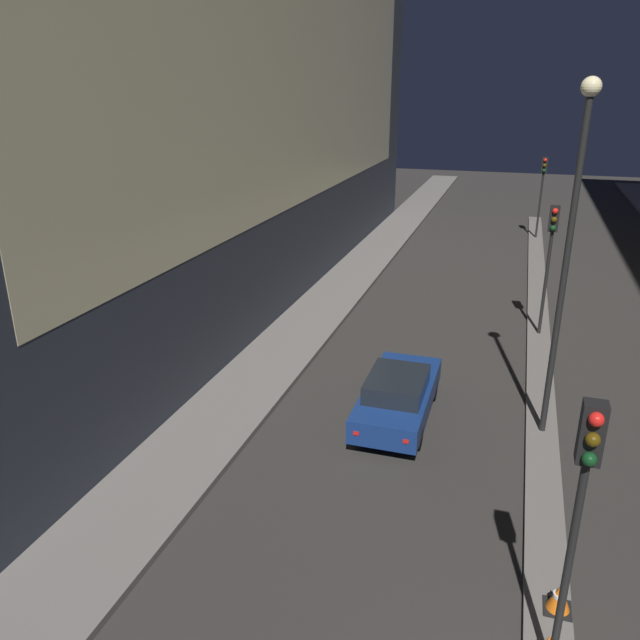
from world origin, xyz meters
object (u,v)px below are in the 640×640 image
traffic_light_mid (551,242)px  traffic_light_far (543,179)px  street_lamp (571,226)px  car_left_lane (398,395)px  traffic_light_near (583,486)px  traffic_cone_far (559,597)px

traffic_light_mid → traffic_light_far: bearing=90.0°
traffic_light_mid → street_lamp: (0.00, -7.30, 2.06)m
street_lamp → car_left_lane: street_lamp is taller
traffic_light_mid → street_lamp: street_lamp is taller
traffic_light_near → traffic_light_far: size_ratio=1.00×
traffic_light_far → car_left_lane: traffic_light_far is taller
traffic_light_near → traffic_light_far: same height
traffic_light_near → car_left_lane: size_ratio=1.04×
street_lamp → traffic_cone_far: size_ratio=16.23×
traffic_light_mid → car_left_lane: (-3.87, -7.65, -2.86)m
traffic_light_far → traffic_cone_far: bearing=-89.7°
traffic_light_mid → traffic_cone_far: size_ratio=8.71×
traffic_light_far → traffic_cone_far: size_ratio=8.71×
traffic_light_near → street_lamp: street_lamp is taller
street_lamp → car_left_lane: bearing=-174.9°
traffic_light_mid → street_lamp: 7.59m
traffic_light_far → car_left_lane: bearing=-99.1°
car_left_lane → traffic_light_mid: bearing=63.2°
traffic_light_near → traffic_light_mid: size_ratio=1.00×
traffic_light_near → street_lamp: (0.00, 7.72, 2.06)m
traffic_light_near → street_lamp: 7.99m
street_lamp → traffic_light_near: bearing=-90.0°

